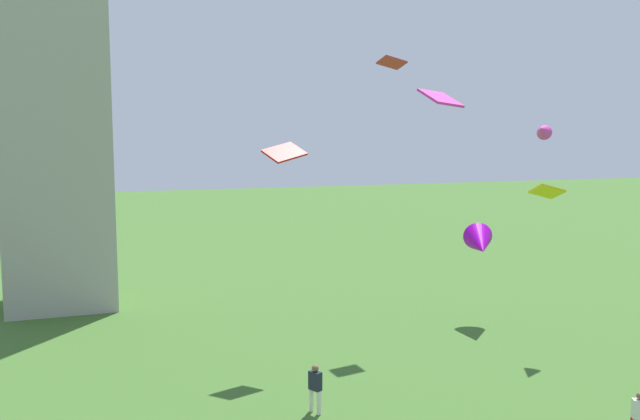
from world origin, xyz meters
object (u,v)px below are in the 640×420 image
(person_2, at_px, (639,414))
(kite_flying_2, at_px, (284,152))
(kite_flying_4, at_px, (543,130))
(kite_flying_1, at_px, (440,98))
(kite_flying_3, at_px, (547,192))
(person_1, at_px, (315,386))
(kite_flying_0, at_px, (480,244))
(kite_flying_5, at_px, (392,63))

(person_2, relative_size, kite_flying_2, 0.81)
(kite_flying_4, bearing_deg, kite_flying_1, -95.77)
(kite_flying_3, xyz_separation_m, kite_flying_4, (8.53, 11.18, 1.77))
(person_1, relative_size, kite_flying_1, 1.24)
(kite_flying_2, bearing_deg, person_1, -119.97)
(person_1, height_order, kite_flying_0, kite_flying_0)
(person_2, relative_size, kite_flying_3, 1.42)
(kite_flying_0, relative_size, kite_flying_4, 2.17)
(kite_flying_0, relative_size, kite_flying_1, 2.01)
(person_2, bearing_deg, kite_flying_5, -58.21)
(person_1, xyz_separation_m, kite_flying_1, (3.36, -2.51, 9.99))
(kite_flying_5, bearing_deg, person_2, 89.33)
(person_1, height_order, kite_flying_3, kite_flying_3)
(person_1, height_order, kite_flying_1, kite_flying_1)
(kite_flying_1, distance_m, kite_flying_2, 9.57)
(kite_flying_1, distance_m, kite_flying_3, 4.83)
(person_1, distance_m, kite_flying_4, 16.63)
(kite_flying_4, bearing_deg, person_1, -112.54)
(person_1, distance_m, kite_flying_3, 10.66)
(kite_flying_2, bearing_deg, kite_flying_5, -0.46)
(person_1, xyz_separation_m, person_2, (9.05, -5.58, -0.06))
(kite_flying_1, height_order, kite_flying_2, kite_flying_1)
(kite_flying_1, relative_size, kite_flying_2, 0.70)
(person_2, xyz_separation_m, kite_flying_3, (-4.49, -0.74, 7.34))
(person_1, relative_size, kite_flying_2, 0.87)
(kite_flying_1, relative_size, kite_flying_5, 0.98)
(kite_flying_3, bearing_deg, kite_flying_4, 158.70)
(kite_flying_3, bearing_deg, kite_flying_1, -146.47)
(kite_flying_0, distance_m, kite_flying_1, 14.99)
(kite_flying_5, bearing_deg, kite_flying_2, 14.32)
(kite_flying_3, height_order, kite_flying_4, kite_flying_4)
(kite_flying_0, height_order, kite_flying_1, kite_flying_1)
(kite_flying_1, height_order, kite_flying_5, kite_flying_5)
(person_2, relative_size, kite_flying_5, 1.13)
(kite_flying_1, bearing_deg, kite_flying_0, -39.49)
(kite_flying_0, relative_size, kite_flying_2, 1.40)
(person_2, height_order, kite_flying_5, kite_flying_5)
(person_2, distance_m, kite_flying_0, 14.11)
(kite_flying_4, bearing_deg, person_2, -64.03)
(person_1, relative_size, kite_flying_5, 1.21)
(kite_flying_0, distance_m, kite_flying_4, 6.68)
(person_2, bearing_deg, person_1, -7.07)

